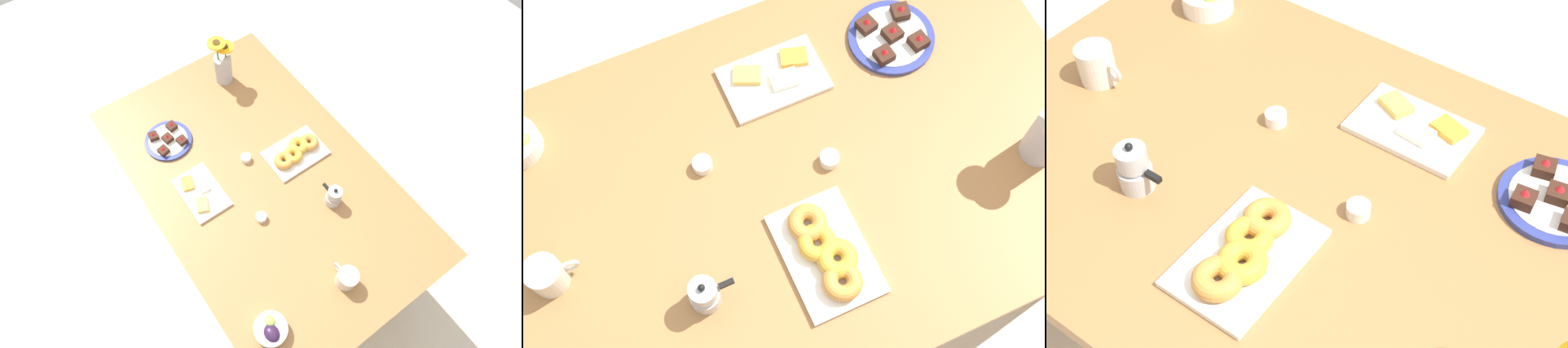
{
  "view_description": "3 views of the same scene",
  "coord_description": "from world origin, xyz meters",
  "views": [
    {
      "loc": [
        -0.71,
        0.5,
        2.4
      ],
      "look_at": [
        0.0,
        0.0,
        0.78
      ],
      "focal_mm": 28.0,
      "sensor_mm": 36.0,
      "label": 1
    },
    {
      "loc": [
        -0.28,
        -0.6,
        2.36
      ],
      "look_at": [
        0.0,
        0.0,
        0.78
      ],
      "focal_mm": 50.0,
      "sensor_mm": 36.0,
      "label": 2
    },
    {
      "loc": [
        0.56,
        -0.78,
        1.84
      ],
      "look_at": [
        0.0,
        0.0,
        0.78
      ],
      "focal_mm": 50.0,
      "sensor_mm": 36.0,
      "label": 3
    }
  ],
  "objects": [
    {
      "name": "jam_cup_honey",
      "position": [
        -0.16,
        0.11,
        0.76
      ],
      "size": [
        0.05,
        0.05,
        0.03
      ],
      "color": "white",
      "rests_on": "dining_table"
    },
    {
      "name": "coffee_mug",
      "position": [
        -0.58,
        -0.01,
        0.79
      ],
      "size": [
        0.12,
        0.08,
        0.09
      ],
      "color": "beige",
      "rests_on": "dining_table"
    },
    {
      "name": "croissant_platter",
      "position": [
        0.01,
        -0.21,
        0.76
      ],
      "size": [
        0.19,
        0.28,
        0.05
      ],
      "color": "white",
      "rests_on": "dining_table"
    },
    {
      "name": "jam_cup_berry",
      "position": [
        0.12,
        0.0,
        0.76
      ],
      "size": [
        0.05,
        0.05,
        0.03
      ],
      "color": "white",
      "rests_on": "dining_table"
    },
    {
      "name": "cheese_platter",
      "position": [
        0.09,
        0.27,
        0.75
      ],
      "size": [
        0.26,
        0.17,
        0.03
      ],
      "color": "white",
      "rests_on": "dining_table"
    },
    {
      "name": "dining_table",
      "position": [
        0.0,
        0.0,
        0.65
      ],
      "size": [
        1.6,
        1.0,
        0.74
      ],
      "color": "#9E6B3D",
      "rests_on": "ground_plane"
    },
    {
      "name": "moka_pot",
      "position": [
        -0.28,
        -0.19,
        0.79
      ],
      "size": [
        0.11,
        0.07,
        0.12
      ],
      "color": "#B7B7BC",
      "rests_on": "dining_table"
    },
    {
      "name": "ground_plane",
      "position": [
        0.0,
        0.0,
        0.0
      ],
      "size": [
        6.0,
        6.0,
        0.0
      ],
      "primitive_type": "plane",
      "color": "beige"
    },
    {
      "name": "dessert_plate",
      "position": [
        0.42,
        0.25,
        0.75
      ],
      "size": [
        0.23,
        0.23,
        0.05
      ],
      "color": "navy",
      "rests_on": "dining_table"
    }
  ]
}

